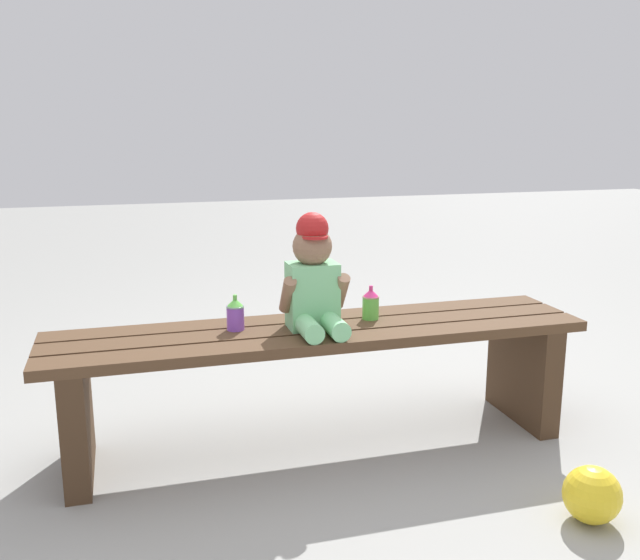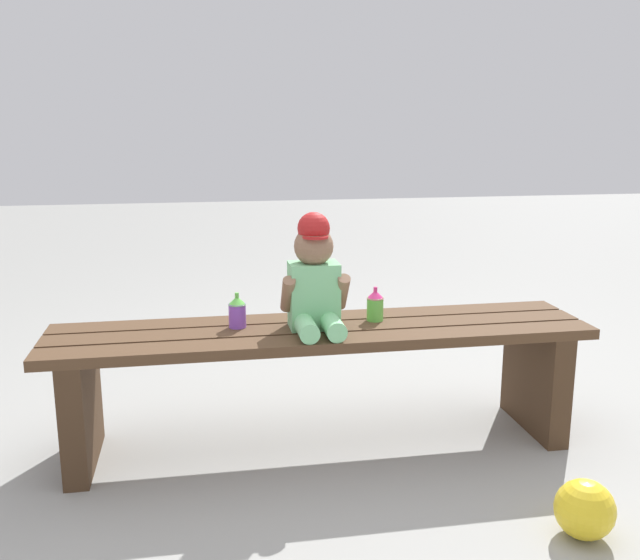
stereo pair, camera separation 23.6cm
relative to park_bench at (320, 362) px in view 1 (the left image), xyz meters
name	(u,v)px [view 1 (the left image)]	position (x,y,z in m)	size (l,w,h in m)	color
ground_plane	(320,444)	(0.00, 0.00, -0.31)	(16.00, 16.00, 0.00)	#999993
park_bench	(320,362)	(0.00, 0.00, 0.00)	(1.89, 0.41, 0.44)	#513823
child_figure	(313,279)	(-0.03, -0.01, 0.31)	(0.23, 0.27, 0.40)	#7FCC8C
sippy_cup_left	(235,313)	(-0.29, 0.05, 0.19)	(0.06, 0.06, 0.12)	#8C4CCC
sippy_cup_right	(371,303)	(0.21, 0.05, 0.19)	(0.06, 0.06, 0.12)	#66CC4C
toy_ball	(592,495)	(0.63, -0.70, -0.23)	(0.17, 0.17, 0.17)	yellow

